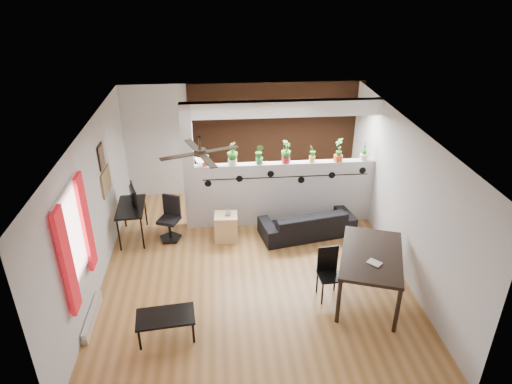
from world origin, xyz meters
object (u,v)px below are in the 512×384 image
potted_plant_3 (286,151)px  potted_plant_5 (339,149)px  folding_chair (328,268)px  sofa (307,223)px  cup (228,213)px  dining_table (371,259)px  potted_plant_2 (259,153)px  potted_plant_6 (365,149)px  coffee_table (166,318)px  office_chair (170,221)px  potted_plant_1 (232,153)px  computer_desk (131,209)px  cube_shelf (226,227)px  potted_plant_4 (312,153)px  ceiling_fan (200,154)px  potted_plant_0 (205,156)px

potted_plant_3 → potted_plant_5: 1.05m
folding_chair → sofa: bearing=89.3°
cup → dining_table: size_ratio=0.07×
potted_plant_2 → folding_chair: 2.76m
potted_plant_6 → cup: bearing=-168.3°
coffee_table → potted_plant_2: bearing=62.1°
potted_plant_5 → potted_plant_6: size_ratio=1.08×
potted_plant_2 → dining_table: (1.53, -2.50, -0.82)m
potted_plant_5 → cup: 2.52m
office_chair → potted_plant_6: bearing=6.5°
potted_plant_3 → dining_table: 2.83m
coffee_table → potted_plant_1: bearing=70.2°
potted_plant_2 → coffee_table: (-1.65, -3.12, -1.22)m
potted_plant_3 → folding_chair: (0.36, -2.40, -1.07)m
potted_plant_1 → sofa: (1.44, -0.53, -1.34)m
computer_desk → coffee_table: size_ratio=1.15×
potted_plant_3 → cube_shelf: size_ratio=0.84×
potted_plant_2 → potted_plant_6: size_ratio=0.91×
potted_plant_2 → potted_plant_5: bearing=0.0°
potted_plant_1 → sofa: bearing=-20.3°
potted_plant_4 → cube_shelf: 2.24m
cube_shelf → computer_desk: size_ratio=0.54×
potted_plant_4 → cube_shelf: (-1.76, -0.57, -1.27)m
potted_plant_1 → potted_plant_3: bearing=0.0°
potted_plant_6 → sofa: bearing=-156.0°
potted_plant_3 → computer_desk: 3.21m
potted_plant_3 → cup: size_ratio=3.78×
potted_plant_5 → folding_chair: size_ratio=0.54×
sofa → cup: cup is taller
potted_plant_4 → computer_desk: potted_plant_4 is taller
potted_plant_1 → computer_desk: potted_plant_1 is taller
potted_plant_6 → cup: size_ratio=3.69×
office_chair → coffee_table: size_ratio=1.01×
ceiling_fan → potted_plant_0: size_ratio=3.23×
computer_desk → office_chair: bearing=-7.8°
potted_plant_0 → potted_plant_6: (3.16, -0.00, 0.04)m
ceiling_fan → potted_plant_5: 3.28m
potted_plant_2 → cup: bearing=-138.9°
ceiling_fan → computer_desk: bearing=134.8°
sofa → coffee_table: bearing=34.0°
potted_plant_4 → folding_chair: 2.61m
coffee_table → potted_plant_6: bearing=39.7°
potted_plant_6 → office_chair: bearing=-173.5°
computer_desk → sofa: bearing=-3.2°
potted_plant_1 → potted_plant_6: bearing=0.0°
potted_plant_5 → coffee_table: 4.66m
potted_plant_5 → office_chair: potted_plant_5 is taller
potted_plant_3 → potted_plant_6: bearing=0.0°
potted_plant_4 → dining_table: size_ratio=0.21×
potted_plant_4 → potted_plant_2: bearing=-180.0°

